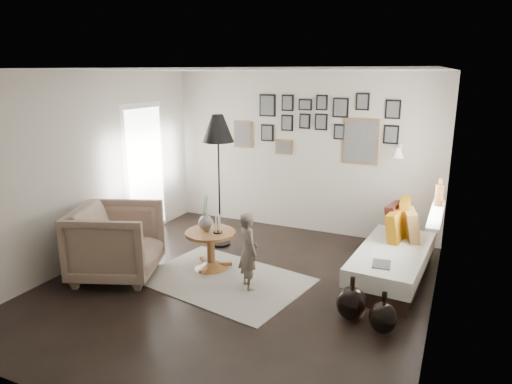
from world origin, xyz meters
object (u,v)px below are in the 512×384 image
at_px(armchair, 117,242).
at_px(vase, 206,220).
at_px(demijohn_small, 383,317).
at_px(child, 248,251).
at_px(daybed, 393,257).
at_px(floor_lamp, 218,133).
at_px(demijohn_large, 351,303).
at_px(pedestal_table, 211,252).
at_px(magazine_basket, 77,262).

bearing_deg(armchair, vase, -72.63).
relative_size(demijohn_small, child, 0.46).
bearing_deg(daybed, armchair, -152.10).
relative_size(floor_lamp, demijohn_large, 4.09).
height_order(pedestal_table, demijohn_small, pedestal_table).
xyz_separation_m(armchair, floor_lamp, (0.65, 1.54, 1.25)).
bearing_deg(armchair, floor_lamp, -44.29).
xyz_separation_m(demijohn_large, child, (-1.32, 0.21, 0.29)).
bearing_deg(child, armchair, 57.06).
height_order(demijohn_large, child, child).
bearing_deg(vase, child, -22.49).
bearing_deg(daybed, pedestal_table, -157.81).
height_order(vase, floor_lamp, floor_lamp).
height_order(magazine_basket, demijohn_small, demijohn_small).
bearing_deg(floor_lamp, child, -48.12).
bearing_deg(vase, floor_lamp, 106.57).
xyz_separation_m(daybed, child, (-1.56, -1.05, 0.21)).
height_order(demijohn_small, child, child).
distance_m(armchair, magazine_basket, 0.58).
distance_m(pedestal_table, demijohn_large, 2.09).
bearing_deg(child, vase, 21.37).
distance_m(vase, demijohn_small, 2.59).
bearing_deg(demijohn_small, pedestal_table, 164.94).
distance_m(demijohn_small, child, 1.73).
bearing_deg(daybed, child, -142.15).
relative_size(demijohn_large, child, 0.50).
xyz_separation_m(daybed, demijohn_large, (-0.24, -1.27, -0.09)).
bearing_deg(armchair, daybed, -87.16).
distance_m(pedestal_table, demijohn_small, 2.46).
xyz_separation_m(demijohn_large, demijohn_small, (0.35, -0.12, -0.02)).
xyz_separation_m(floor_lamp, demijohn_small, (2.70, -1.48, -1.55)).
height_order(daybed, demijohn_small, daybed).
bearing_deg(pedestal_table, demijohn_small, -15.06).
xyz_separation_m(pedestal_table, demijohn_large, (2.02, -0.52, -0.06)).
height_order(armchair, demijohn_large, armchair).
bearing_deg(armchair, pedestal_table, -75.75).
height_order(armchair, magazine_basket, armchair).
bearing_deg(daybed, floor_lamp, -178.14).
bearing_deg(magazine_basket, vase, 35.84).
bearing_deg(demijohn_small, demijohn_large, 161.08).
bearing_deg(floor_lamp, demijohn_small, -28.74).
xyz_separation_m(magazine_basket, demijohn_large, (3.46, 0.44, -0.03)).
xyz_separation_m(pedestal_table, child, (0.70, -0.30, 0.24)).
distance_m(vase, child, 0.87).
height_order(vase, demijohn_large, vase).
distance_m(armchair, demijohn_small, 3.36).
xyz_separation_m(pedestal_table, armchair, (-0.98, -0.70, 0.23)).
xyz_separation_m(floor_lamp, child, (1.03, -1.14, -1.23)).
height_order(pedestal_table, demijohn_large, pedestal_table).
relative_size(daybed, demijohn_large, 3.91).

